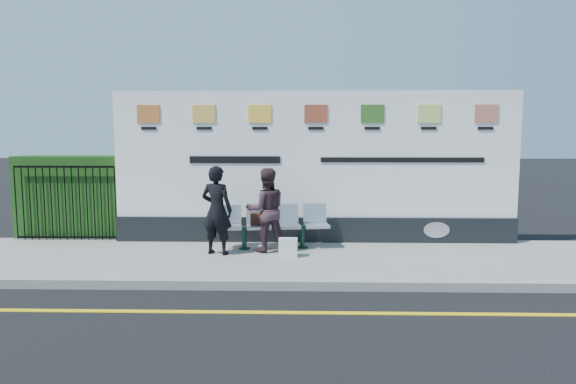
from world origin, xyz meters
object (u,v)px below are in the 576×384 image
(woman_right, at_px, (266,210))
(bench, at_px, (273,237))
(woman_left, at_px, (217,210))
(billboard, at_px, (315,177))

(woman_right, bearing_deg, bench, -131.57)
(woman_left, relative_size, woman_right, 1.04)
(billboard, height_order, woman_left, billboard)
(woman_left, distance_m, woman_right, 0.90)
(billboard, height_order, woman_right, billboard)
(billboard, bearing_deg, bench, -139.55)
(billboard, relative_size, woman_left, 4.99)
(bench, distance_m, woman_left, 1.24)
(billboard, relative_size, bench, 3.81)
(billboard, distance_m, woman_left, 2.19)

